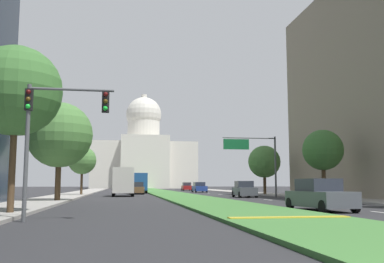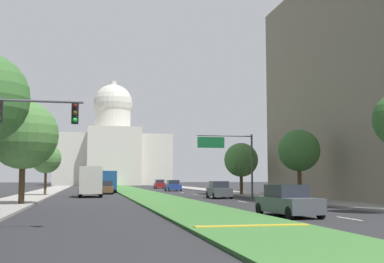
{
  "view_description": "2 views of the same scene",
  "coord_description": "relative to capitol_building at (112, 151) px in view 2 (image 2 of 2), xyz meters",
  "views": [
    {
      "loc": [
        -6.21,
        -3.91,
        1.41
      ],
      "look_at": [
        0.24,
        37.02,
        6.38
      ],
      "focal_mm": 40.83,
      "sensor_mm": 36.0,
      "label": 1
    },
    {
      "loc": [
        -6.33,
        -6.57,
        2.05
      ],
      "look_at": [
        2.78,
        36.76,
        6.25
      ],
      "focal_mm": 45.59,
      "sensor_mm": 36.0,
      "label": 2
    }
  ],
  "objects": [
    {
      "name": "traffic_light_near_left",
      "position": [
        -8.97,
        -120.82,
        -5.82
      ],
      "size": [
        3.34,
        0.35,
        5.2
      ],
      "color": "#515456",
      "rests_on": "ground_plane"
    },
    {
      "name": "street_tree_right_mid",
      "position": [
        11.06,
        -102.08,
        -5.29
      ],
      "size": [
        3.56,
        3.56,
        6.14
      ],
      "color": "#4C3823",
      "rests_on": "ground_plane"
    },
    {
      "name": "grass_median",
      "position": [
        0.0,
        -73.34,
        -9.55
      ],
      "size": [
        5.2,
        121.44,
        0.14
      ],
      "primitive_type": "cube",
      "color": "#427A38",
      "rests_on": "ground_plane"
    },
    {
      "name": "ground_plane",
      "position": [
        0.0,
        -66.6,
        -9.62
      ],
      "size": [
        296.85,
        296.85,
        0.0
      ],
      "primitive_type": "plane",
      "color": "#2B2B2D"
    },
    {
      "name": "lane_dashes_right",
      "position": [
        6.46,
        -87.13,
        -9.61
      ],
      "size": [
        0.16,
        59.85,
        0.01
      ],
      "color": "silver",
      "rests_on": "ground_plane"
    },
    {
      "name": "sidewalk_left",
      "position": [
        -12.32,
        -80.09,
        -9.54
      ],
      "size": [
        4.0,
        121.44,
        0.15
      ],
      "primitive_type": "cube",
      "color": "#9E9991",
      "rests_on": "ground_plane"
    },
    {
      "name": "street_tree_left_far",
      "position": [
        -11.06,
        -84.53,
        -5.45
      ],
      "size": [
        3.33,
        3.33,
        5.85
      ],
      "color": "#4C3823",
      "rests_on": "ground_plane"
    },
    {
      "name": "street_tree_left_mid",
      "position": [
        -11.17,
        -102.96,
        -4.43
      ],
      "size": [
        5.1,
        5.1,
        7.76
      ],
      "color": "#4C3823",
      "rests_on": "ground_plane"
    },
    {
      "name": "sedan_very_far",
      "position": [
        6.78,
        -48.48,
        -8.83
      ],
      "size": [
        1.98,
        4.33,
        1.68
      ],
      "color": "maroon",
      "rests_on": "ground_plane"
    },
    {
      "name": "median_curb_nose",
      "position": [
        0.0,
        -122.08,
        -9.46
      ],
      "size": [
        4.68,
        0.5,
        0.04
      ],
      "primitive_type": "cube",
      "color": "gold",
      "rests_on": "grass_median"
    },
    {
      "name": "capitol_building",
      "position": [
        0.0,
        0.0,
        0.0
      ],
      "size": [
        31.79,
        24.91,
        29.95
      ],
      "color": "silver",
      "rests_on": "ground_plane"
    },
    {
      "name": "overhead_guide_sign",
      "position": [
        7.79,
        -92.86,
        -4.95
      ],
      "size": [
        5.89,
        0.2,
        6.5
      ],
      "color": "#515456",
      "rests_on": "ground_plane"
    },
    {
      "name": "street_tree_right_far",
      "position": [
        10.87,
        -86.53,
        -5.53
      ],
      "size": [
        3.94,
        3.94,
        6.07
      ],
      "color": "#4C3823",
      "rests_on": "ground_plane"
    },
    {
      "name": "box_truck_delivery",
      "position": [
        -6.17,
        -87.53,
        -7.94
      ],
      "size": [
        2.4,
        6.4,
        3.2
      ],
      "color": "silver",
      "rests_on": "ground_plane"
    },
    {
      "name": "sedan_lead_stopped",
      "position": [
        3.99,
        -116.24,
        -8.83
      ],
      "size": [
        2.21,
        4.62,
        1.68
      ],
      "color": "#4C5156",
      "rests_on": "ground_plane"
    },
    {
      "name": "sedan_midblock",
      "position": [
        6.31,
        -93.55,
        -8.82
      ],
      "size": [
        2.07,
        4.2,
        1.7
      ],
      "color": "#4C5156",
      "rests_on": "ground_plane"
    },
    {
      "name": "city_bus",
      "position": [
        -3.99,
        -69.83,
        -7.85
      ],
      "size": [
        2.62,
        11.0,
        2.95
      ],
      "color": "#1E4C8C",
      "rests_on": "ground_plane"
    },
    {
      "name": "sidewalk_right",
      "position": [
        12.32,
        -80.09,
        -9.54
      ],
      "size": [
        4.0,
        121.44,
        0.15
      ],
      "primitive_type": "cube",
      "color": "#9E9991",
      "rests_on": "ground_plane"
    },
    {
      "name": "sedan_far_horizon",
      "position": [
        6.31,
        -66.26,
        -8.83
      ],
      "size": [
        2.01,
        4.69,
        1.68
      ],
      "color": "navy",
      "rests_on": "ground_plane"
    },
    {
      "name": "sedan_distant",
      "position": [
        -4.31,
        -78.35,
        -8.84
      ],
      "size": [
        2.24,
        4.47,
        1.63
      ],
      "color": "brown",
      "rests_on": "ground_plane"
    }
  ]
}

